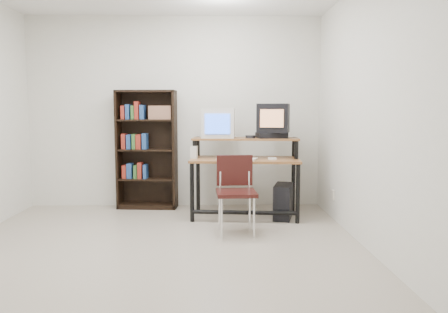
{
  "coord_description": "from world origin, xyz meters",
  "views": [
    {
      "loc": [
        0.53,
        -4.06,
        1.32
      ],
      "look_at": [
        0.65,
        1.1,
        0.78
      ],
      "focal_mm": 35.0,
      "sensor_mm": 36.0,
      "label": 1
    }
  ],
  "objects_px": {
    "school_chair": "(236,186)",
    "crt_tv": "(273,118)",
    "crt_monitor": "(218,123)",
    "computer_desk": "(245,161)",
    "pc_tower": "(283,201)",
    "bookshelf": "(147,148)"
  },
  "relations": [
    {
      "from": "crt_monitor",
      "to": "school_chair",
      "type": "xyz_separation_m",
      "value": [
        0.18,
        -0.88,
        -0.65
      ]
    },
    {
      "from": "computer_desk",
      "to": "pc_tower",
      "type": "distance_m",
      "value": 0.69
    },
    {
      "from": "crt_monitor",
      "to": "pc_tower",
      "type": "distance_m",
      "value": 1.27
    },
    {
      "from": "crt_tv",
      "to": "bookshelf",
      "type": "relative_size",
      "value": 0.29
    },
    {
      "from": "pc_tower",
      "to": "school_chair",
      "type": "bearing_deg",
      "value": -119.96
    },
    {
      "from": "computer_desk",
      "to": "crt_monitor",
      "type": "xyz_separation_m",
      "value": [
        -0.33,
        0.15,
        0.46
      ]
    },
    {
      "from": "crt_monitor",
      "to": "crt_tv",
      "type": "xyz_separation_m",
      "value": [
        0.69,
        -0.05,
        0.07
      ]
    },
    {
      "from": "crt_monitor",
      "to": "school_chair",
      "type": "height_order",
      "value": "crt_monitor"
    },
    {
      "from": "crt_tv",
      "to": "school_chair",
      "type": "relative_size",
      "value": 0.55
    },
    {
      "from": "crt_tv",
      "to": "pc_tower",
      "type": "relative_size",
      "value": 1.02
    },
    {
      "from": "computer_desk",
      "to": "pc_tower",
      "type": "xyz_separation_m",
      "value": [
        0.47,
        -0.11,
        -0.49
      ]
    },
    {
      "from": "crt_monitor",
      "to": "school_chair",
      "type": "relative_size",
      "value": 0.53
    },
    {
      "from": "crt_monitor",
      "to": "bookshelf",
      "type": "bearing_deg",
      "value": 162.65
    },
    {
      "from": "computer_desk",
      "to": "crt_tv",
      "type": "bearing_deg",
      "value": 20.48
    },
    {
      "from": "crt_tv",
      "to": "bookshelf",
      "type": "xyz_separation_m",
      "value": [
        -1.66,
        0.42,
        -0.4
      ]
    },
    {
      "from": "crt_monitor",
      "to": "school_chair",
      "type": "distance_m",
      "value": 1.11
    },
    {
      "from": "computer_desk",
      "to": "crt_monitor",
      "type": "bearing_deg",
      "value": 160.36
    },
    {
      "from": "computer_desk",
      "to": "crt_tv",
      "type": "xyz_separation_m",
      "value": [
        0.36,
        0.1,
        0.53
      ]
    },
    {
      "from": "school_chair",
      "to": "crt_tv",
      "type": "bearing_deg",
      "value": 55.09
    },
    {
      "from": "crt_tv",
      "to": "school_chair",
      "type": "height_order",
      "value": "crt_tv"
    },
    {
      "from": "computer_desk",
      "to": "bookshelf",
      "type": "xyz_separation_m",
      "value": [
        -1.29,
        0.52,
        0.13
      ]
    },
    {
      "from": "bookshelf",
      "to": "crt_monitor",
      "type": "bearing_deg",
      "value": -16.41
    }
  ]
}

